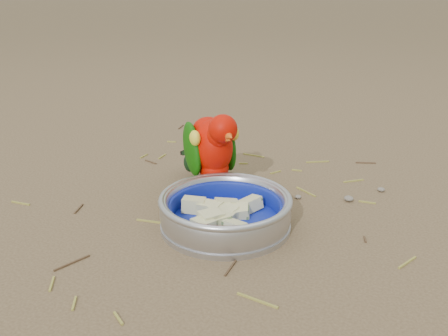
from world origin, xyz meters
The scene contains 6 objects.
ground centered at (0.00, 0.00, 0.00)m, with size 60.00×60.00×0.00m, color brown.
food_bowl centered at (0.06, -0.03, 0.01)m, with size 0.24×0.24×0.02m, color #B2B2BA.
bowl_wall centered at (0.06, -0.03, 0.04)m, with size 0.24×0.24×0.04m, color #B2B2BA, non-canonical shape.
fruit_wedges centered at (0.06, -0.03, 0.03)m, with size 0.14×0.14×0.03m, color beige, non-canonical shape.
lory_parrot centered at (-0.05, 0.08, 0.09)m, with size 0.10×0.22×0.18m, color #BF0B00, non-canonical shape.
ground_debris centered at (-0.02, 0.04, 0.00)m, with size 0.90×0.80×0.01m, color olive, non-canonical shape.
Camera 1 is at (0.49, -0.72, 0.43)m, focal length 40.00 mm.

